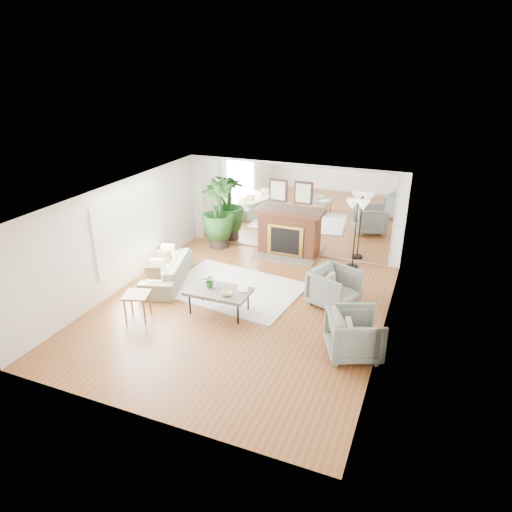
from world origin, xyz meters
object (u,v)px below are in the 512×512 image
at_px(fireplace, 287,232).
at_px(potted_ficus, 218,212).
at_px(sofa, 167,271).
at_px(floor_lamp, 357,211).
at_px(coffee_table, 219,292).
at_px(armchair_front, 354,334).
at_px(armchair_back, 334,288).
at_px(side_table, 137,298).

bearing_deg(fireplace, potted_ficus, -175.49).
height_order(sofa, floor_lamp, floor_lamp).
relative_size(fireplace, sofa, 1.00).
distance_m(coffee_table, potted_ficus, 3.80).
bearing_deg(sofa, floor_lamp, 105.99).
bearing_deg(potted_ficus, armchair_front, -39.57).
height_order(armchair_back, floor_lamp, floor_lamp).
relative_size(armchair_back, potted_ficus, 0.47).
bearing_deg(potted_ficus, coffee_table, -63.64).
bearing_deg(armchair_front, side_table, 72.18).
bearing_deg(side_table, potted_ficus, 92.84).
bearing_deg(floor_lamp, potted_ficus, 180.00).
xyz_separation_m(fireplace, potted_ficus, (-2.01, -0.16, 0.39)).
relative_size(sofa, floor_lamp, 1.13).
relative_size(fireplace, coffee_table, 1.53).
height_order(fireplace, armchair_front, fireplace).
xyz_separation_m(fireplace, coffee_table, (-0.35, -3.53, -0.17)).
xyz_separation_m(armchair_back, armchair_front, (0.76, -1.68, 0.01)).
xyz_separation_m(sofa, floor_lamp, (3.99, 2.55, 1.24)).
xyz_separation_m(fireplace, sofa, (-2.15, -2.71, -0.36)).
height_order(armchair_front, side_table, armchair_front).
bearing_deg(side_table, armchair_back, 29.80).
bearing_deg(coffee_table, sofa, 155.56).
height_order(coffee_table, sofa, sofa).
xyz_separation_m(coffee_table, potted_ficus, (-1.67, 3.37, 0.57)).
height_order(fireplace, sofa, fireplace).
distance_m(armchair_back, floor_lamp, 2.41).
bearing_deg(side_table, floor_lamp, 49.13).
relative_size(coffee_table, armchair_back, 1.45).
xyz_separation_m(coffee_table, armchair_back, (2.18, 1.23, -0.07)).
bearing_deg(armchair_back, floor_lamp, 20.53).
relative_size(coffee_table, sofa, 0.66).
relative_size(coffee_table, floor_lamp, 0.74).
bearing_deg(coffee_table, side_table, -149.70).
bearing_deg(fireplace, coffee_table, -95.61).
xyz_separation_m(side_table, potted_ficus, (-0.21, 4.22, 0.57)).
height_order(coffee_table, armchair_back, armchair_back).
distance_m(fireplace, floor_lamp, 2.05).
bearing_deg(potted_ficus, sofa, -93.03).
bearing_deg(sofa, armchair_back, 79.40).
height_order(fireplace, potted_ficus, fireplace).
bearing_deg(sofa, coffee_table, 49.03).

